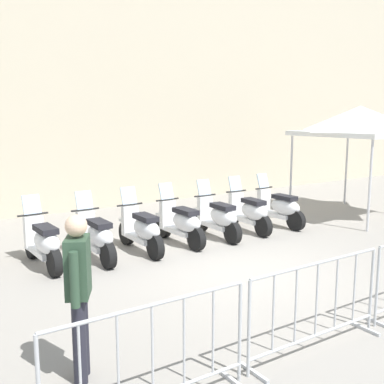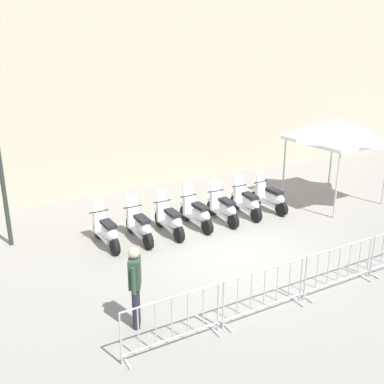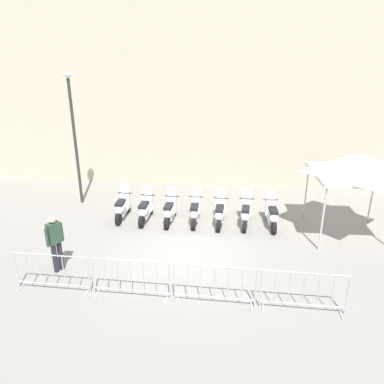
{
  "view_description": "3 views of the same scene",
  "coord_description": "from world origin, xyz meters",
  "px_view_note": "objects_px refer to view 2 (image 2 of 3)",
  "views": [
    {
      "loc": [
        -5.22,
        -5.69,
        2.7
      ],
      "look_at": [
        -0.08,
        1.48,
        1.22
      ],
      "focal_mm": 43.52,
      "sensor_mm": 36.0,
      "label": 1
    },
    {
      "loc": [
        -6.6,
        -8.51,
        5.44
      ],
      "look_at": [
        -0.11,
        2.09,
        1.19
      ],
      "focal_mm": 41.87,
      "sensor_mm": 36.0,
      "label": 2
    },
    {
      "loc": [
        1.07,
        -9.79,
        5.59
      ],
      "look_at": [
        -0.04,
        2.3,
        1.18
      ],
      "focal_mm": 32.57,
      "sensor_mm": 36.0,
      "label": 3
    }
  ],
  "objects_px": {
    "motorcycle_2": "(170,220)",
    "officer_near_row_end": "(135,283)",
    "motorcycle_0": "(107,232)",
    "motorcycle_6": "(270,198)",
    "motorcycle_3": "(197,214)",
    "motorcycle_1": "(140,226)",
    "canopy_tent": "(338,130)",
    "barrier_segment_1": "(264,292)",
    "motorcycle_5": "(247,203)",
    "barrier_segment_0": "(172,323)",
    "barrier_segment_2": "(339,268)",
    "motorcycle_4": "(224,209)"
  },
  "relations": [
    {
      "from": "motorcycle_2",
      "to": "officer_near_row_end",
      "type": "bearing_deg",
      "value": -127.54
    },
    {
      "from": "motorcycle_0",
      "to": "officer_near_row_end",
      "type": "distance_m",
      "value": 3.84
    },
    {
      "from": "motorcycle_6",
      "to": "motorcycle_3",
      "type": "bearing_deg",
      "value": 178.8
    },
    {
      "from": "motorcycle_6",
      "to": "motorcycle_1",
      "type": "bearing_deg",
      "value": 179.02
    },
    {
      "from": "motorcycle_6",
      "to": "canopy_tent",
      "type": "distance_m",
      "value": 3.28
    },
    {
      "from": "motorcycle_1",
      "to": "officer_near_row_end",
      "type": "distance_m",
      "value": 4.01
    },
    {
      "from": "motorcycle_2",
      "to": "officer_near_row_end",
      "type": "relative_size",
      "value": 1.0
    },
    {
      "from": "motorcycle_0",
      "to": "barrier_segment_1",
      "type": "bearing_deg",
      "value": -71.5
    },
    {
      "from": "canopy_tent",
      "to": "motorcycle_0",
      "type": "bearing_deg",
      "value": 175.98
    },
    {
      "from": "motorcycle_2",
      "to": "motorcycle_5",
      "type": "bearing_deg",
      "value": -0.01
    },
    {
      "from": "barrier_segment_1",
      "to": "motorcycle_1",
      "type": "bearing_deg",
      "value": 98.05
    },
    {
      "from": "motorcycle_0",
      "to": "barrier_segment_0",
      "type": "xyz_separation_m",
      "value": [
        -0.53,
        -4.65,
        0.07
      ]
    },
    {
      "from": "barrier_segment_1",
      "to": "barrier_segment_2",
      "type": "height_order",
      "value": "same"
    },
    {
      "from": "motorcycle_3",
      "to": "motorcycle_6",
      "type": "distance_m",
      "value": 2.83
    },
    {
      "from": "motorcycle_1",
      "to": "canopy_tent",
      "type": "distance_m",
      "value": 7.55
    },
    {
      "from": "motorcycle_4",
      "to": "canopy_tent",
      "type": "height_order",
      "value": "canopy_tent"
    },
    {
      "from": "motorcycle_4",
      "to": "motorcycle_5",
      "type": "height_order",
      "value": "same"
    },
    {
      "from": "motorcycle_3",
      "to": "officer_near_row_end",
      "type": "distance_m",
      "value": 5.12
    },
    {
      "from": "barrier_segment_0",
      "to": "motorcycle_6",
      "type": "bearing_deg",
      "value": 35.53
    },
    {
      "from": "motorcycle_5",
      "to": "barrier_segment_1",
      "type": "bearing_deg",
      "value": -124.53
    },
    {
      "from": "motorcycle_5",
      "to": "motorcycle_6",
      "type": "distance_m",
      "value": 0.95
    },
    {
      "from": "motorcycle_3",
      "to": "motorcycle_4",
      "type": "relative_size",
      "value": 1.0
    },
    {
      "from": "barrier_segment_2",
      "to": "motorcycle_3",
      "type": "bearing_deg",
      "value": 100.65
    },
    {
      "from": "barrier_segment_0",
      "to": "barrier_segment_1",
      "type": "distance_m",
      "value": 2.12
    },
    {
      "from": "motorcycle_2",
      "to": "motorcycle_5",
      "type": "xyz_separation_m",
      "value": [
        2.83,
        -0.0,
        0.0
      ]
    },
    {
      "from": "motorcycle_0",
      "to": "motorcycle_3",
      "type": "xyz_separation_m",
      "value": [
        2.82,
        -0.17,
        0.0
      ]
    },
    {
      "from": "motorcycle_2",
      "to": "motorcycle_4",
      "type": "bearing_deg",
      "value": -1.06
    },
    {
      "from": "motorcycle_2",
      "to": "motorcycle_6",
      "type": "distance_m",
      "value": 3.78
    },
    {
      "from": "barrier_segment_1",
      "to": "canopy_tent",
      "type": "bearing_deg",
      "value": 32.18
    },
    {
      "from": "barrier_segment_0",
      "to": "officer_near_row_end",
      "type": "bearing_deg",
      "value": 107.51
    },
    {
      "from": "motorcycle_4",
      "to": "motorcycle_6",
      "type": "relative_size",
      "value": 1.0
    },
    {
      "from": "motorcycle_0",
      "to": "officer_near_row_end",
      "type": "height_order",
      "value": "officer_near_row_end"
    },
    {
      "from": "motorcycle_2",
      "to": "barrier_segment_2",
      "type": "height_order",
      "value": "motorcycle_2"
    },
    {
      "from": "motorcycle_2",
      "to": "motorcycle_3",
      "type": "distance_m",
      "value": 0.95
    },
    {
      "from": "barrier_segment_0",
      "to": "barrier_segment_1",
      "type": "relative_size",
      "value": 1.0
    },
    {
      "from": "motorcycle_1",
      "to": "motorcycle_3",
      "type": "xyz_separation_m",
      "value": [
        1.89,
        -0.02,
        0.0
      ]
    },
    {
      "from": "motorcycle_3",
      "to": "barrier_segment_0",
      "type": "height_order",
      "value": "motorcycle_3"
    },
    {
      "from": "motorcycle_0",
      "to": "motorcycle_6",
      "type": "distance_m",
      "value": 5.66
    },
    {
      "from": "motorcycle_1",
      "to": "motorcycle_4",
      "type": "bearing_deg",
      "value": -1.67
    },
    {
      "from": "barrier_segment_0",
      "to": "barrier_segment_2",
      "type": "xyz_separation_m",
      "value": [
        4.23,
        -0.17,
        0.0
      ]
    },
    {
      "from": "motorcycle_1",
      "to": "barrier_segment_2",
      "type": "height_order",
      "value": "motorcycle_1"
    },
    {
      "from": "motorcycle_0",
      "to": "canopy_tent",
      "type": "xyz_separation_m",
      "value": [
        8.18,
        -0.57,
        2.06
      ]
    },
    {
      "from": "motorcycle_6",
      "to": "officer_near_row_end",
      "type": "relative_size",
      "value": 1.0
    },
    {
      "from": "motorcycle_2",
      "to": "canopy_tent",
      "type": "relative_size",
      "value": 0.59
    },
    {
      "from": "barrier_segment_0",
      "to": "canopy_tent",
      "type": "xyz_separation_m",
      "value": [
        8.72,
        4.07,
        1.99
      ]
    },
    {
      "from": "motorcycle_0",
      "to": "motorcycle_2",
      "type": "xyz_separation_m",
      "value": [
        1.88,
        -0.2,
        0.0
      ]
    },
    {
      "from": "motorcycle_1",
      "to": "canopy_tent",
      "type": "bearing_deg",
      "value": -3.37
    },
    {
      "from": "barrier_segment_1",
      "to": "motorcycle_0",
      "type": "bearing_deg",
      "value": 108.5
    },
    {
      "from": "motorcycle_4",
      "to": "motorcycle_2",
      "type": "bearing_deg",
      "value": 178.94
    },
    {
      "from": "motorcycle_4",
      "to": "barrier_segment_2",
      "type": "height_order",
      "value": "motorcycle_4"
    }
  ]
}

